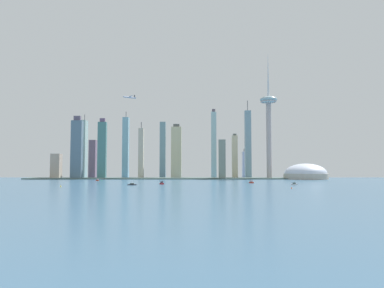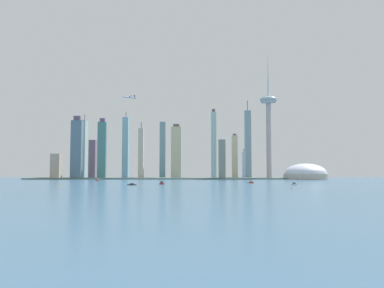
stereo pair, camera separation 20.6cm
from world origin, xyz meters
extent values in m
plane|color=#3A607E|center=(0.00, 0.00, 0.00)|extent=(6000.00, 6000.00, 0.00)
cube|color=#435953|center=(0.00, 432.80, 1.23)|extent=(714.03, 68.27, 2.46)
cylinder|color=#B3A5A5|center=(228.90, 443.89, 97.80)|extent=(12.54, 12.54, 195.59)
ellipsoid|color=#99B8C1|center=(228.90, 443.89, 195.59)|extent=(42.60, 42.60, 15.55)
torus|color=#B3A5A5|center=(228.90, 443.89, 190.15)|extent=(39.32, 39.32, 3.11)
cone|color=silver|center=(228.90, 443.89, 258.39)|extent=(6.27, 6.27, 110.05)
cylinder|color=#B7AFA0|center=(309.52, 418.53, 6.67)|extent=(103.08, 103.08, 13.34)
ellipsoid|color=silver|center=(309.52, 418.53, 13.34)|extent=(97.92, 97.92, 46.93)
cube|color=#BFB5A2|center=(-87.68, 459.38, 62.65)|extent=(12.31, 15.33, 125.30)
cylinder|color=#4C4C51|center=(-87.68, 459.38, 133.45)|extent=(1.60, 1.60, 16.31)
cube|color=beige|center=(147.10, 466.44, 53.76)|extent=(12.87, 19.91, 107.52)
cube|color=#58615A|center=(147.10, 466.44, 109.91)|extent=(7.72, 11.95, 4.78)
cube|color=#B8A494|center=(-294.24, 446.97, 30.60)|extent=(22.40, 22.51, 61.20)
cube|color=#7A9CAA|center=(182.58, 481.04, 86.56)|extent=(15.72, 16.04, 173.11)
cylinder|color=#4C4C51|center=(182.58, 481.04, 186.22)|extent=(1.60, 1.60, 26.21)
cube|color=#9EC4C9|center=(97.94, 528.16, 88.43)|extent=(13.83, 13.68, 176.86)
cube|color=#615460|center=(97.94, 528.16, 180.87)|extent=(8.30, 8.21, 8.02)
cube|color=beige|center=(-2.15, 518.71, 67.59)|extent=(26.97, 23.57, 135.19)
cube|color=#545754|center=(-2.15, 518.71, 138.97)|extent=(16.18, 14.14, 7.56)
cube|color=#6D909A|center=(-38.43, 521.92, 74.24)|extent=(15.22, 22.81, 148.48)
cube|color=gray|center=(111.03, 416.82, 46.79)|extent=(15.19, 20.80, 93.58)
cube|color=slate|center=(-219.40, 499.68, 49.38)|extent=(17.55, 17.03, 98.76)
cube|color=#417777|center=(-180.04, 438.60, 69.35)|extent=(20.40, 12.18, 138.71)
cube|color=#644C6B|center=(-180.04, 438.60, 143.30)|extent=(12.24, 7.31, 9.18)
cube|color=#7BB1C6|center=(-135.04, 507.54, 79.56)|extent=(15.49, 19.68, 159.13)
cylinder|color=#4C4C51|center=(-135.04, 507.54, 166.96)|extent=(1.60, 1.60, 15.66)
cube|color=#9CA9D4|center=(186.08, 533.74, 34.78)|extent=(20.41, 22.62, 69.56)
cube|color=slate|center=(186.08, 533.74, 73.88)|extent=(12.24, 13.57, 8.63)
cube|color=#8EAFAA|center=(-248.91, 522.29, 76.60)|extent=(12.05, 26.57, 153.20)
cylinder|color=#4C4C51|center=(-248.91, 522.29, 161.26)|extent=(1.60, 1.60, 16.12)
cube|color=slate|center=(-240.17, 433.20, 70.79)|extent=(26.05, 16.27, 141.59)
cube|color=#584E63|center=(-240.17, 433.20, 147.22)|extent=(15.63, 9.76, 11.26)
cube|color=#A63017|center=(-158.16, 315.17, 0.75)|extent=(8.51, 8.47, 1.50)
cube|color=#A494A2|center=(-158.16, 315.17, 2.92)|extent=(4.30, 4.29, 2.83)
cube|color=white|center=(204.20, 140.22, 0.97)|extent=(10.26, 3.45, 1.94)
cube|color=#303E39|center=(204.20, 140.22, 3.03)|extent=(4.57, 2.18, 2.18)
cube|color=#AC282D|center=(-11.18, 165.06, 1.18)|extent=(8.28, 12.21, 2.35)
cube|color=#2A384A|center=(-11.18, 165.06, 3.68)|extent=(4.73, 5.79, 2.65)
cube|color=#252932|center=(-56.77, 139.44, 0.65)|extent=(14.69, 4.84, 1.30)
cube|color=#3F423B|center=(-56.77, 139.44, 2.18)|extent=(6.50, 3.25, 1.76)
cylinder|color=silver|center=(-56.77, 139.44, 5.14)|extent=(0.24, 0.24, 4.16)
cube|color=red|center=(146.99, 213.42, 1.04)|extent=(7.80, 11.31, 2.07)
cube|color=#959CAB|center=(146.99, 213.42, 3.55)|extent=(4.43, 5.38, 2.94)
cone|color=#E54C19|center=(175.00, 48.96, 0.95)|extent=(1.93, 1.93, 1.90)
cone|color=yellow|center=(-152.52, 86.42, 1.37)|extent=(1.66, 1.66, 2.73)
cone|color=green|center=(-150.11, 317.88, 0.82)|extent=(1.65, 1.65, 1.64)
cylinder|color=#AAB2CF|center=(-107.09, 398.12, 192.15)|extent=(26.73, 19.38, 3.53)
sphere|color=#AAB2CF|center=(-119.48, 389.90, 192.15)|extent=(3.53, 3.53, 3.53)
cube|color=#AAB2CF|center=(-107.09, 398.12, 193.74)|extent=(19.67, 27.08, 0.50)
cube|color=#AAB2CF|center=(-96.68, 405.02, 192.68)|extent=(7.95, 10.19, 0.40)
cube|color=#2D333D|center=(-96.68, 405.02, 196.42)|extent=(2.41, 1.83, 5.00)
camera|label=1|loc=(39.52, -447.97, 29.80)|focal=34.06mm
camera|label=2|loc=(39.73, -447.97, 29.80)|focal=34.06mm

